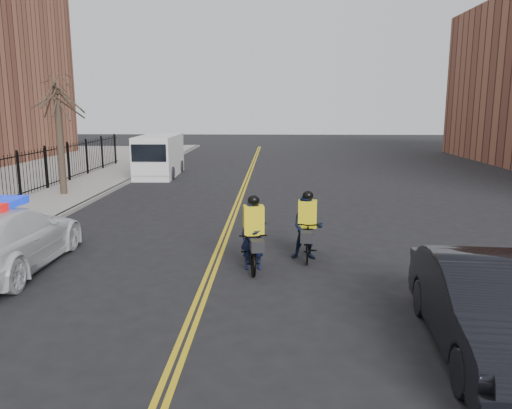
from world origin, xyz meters
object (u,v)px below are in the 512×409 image
at_px(cyclist_near, 254,243).
at_px(cyclist_far, 307,232).
at_px(dark_sedan, 488,308).
at_px(cargo_van, 159,156).
at_px(police_cruiser, 5,239).

bearing_deg(cyclist_near, cyclist_far, 23.46).
bearing_deg(dark_sedan, cargo_van, 120.30).
relative_size(police_cruiser, cyclist_far, 2.98).
bearing_deg(cyclist_far, cyclist_near, -142.06).
height_order(police_cruiser, cargo_van, cargo_van).
distance_m(cyclist_near, cyclist_far, 1.58).
bearing_deg(cyclist_far, police_cruiser, -165.76).
bearing_deg(cyclist_near, police_cruiser, 173.53).
relative_size(cargo_van, cyclist_near, 2.84).
xyz_separation_m(dark_sedan, cyclist_near, (-3.82, 4.04, -0.12)).
relative_size(dark_sedan, cyclist_far, 2.54).
bearing_deg(cyclist_near, cargo_van, 100.67).
xyz_separation_m(cargo_van, cyclist_far, (7.33, -15.35, -0.40)).
height_order(dark_sedan, cyclist_near, cyclist_near).
height_order(police_cruiser, cyclist_near, cyclist_near).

